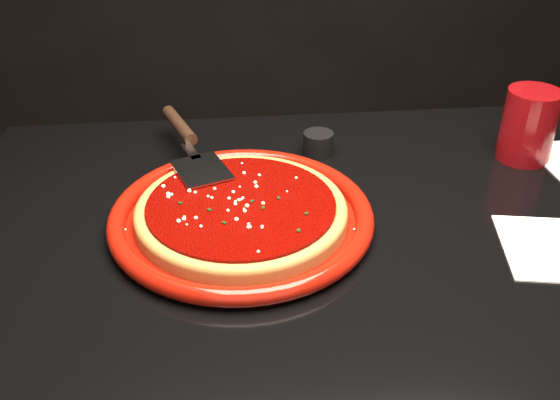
# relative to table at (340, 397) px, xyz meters

# --- Properties ---
(table) EXTENTS (1.20, 0.80, 0.75)m
(table) POSITION_rel_table_xyz_m (0.00, 0.00, 0.00)
(table) COLOR black
(table) RESTS_ON floor
(plate) EXTENTS (0.41, 0.41, 0.03)m
(plate) POSITION_rel_table_xyz_m (-0.16, 0.02, 0.39)
(plate) COLOR maroon
(plate) RESTS_ON table
(pizza_crust) EXTENTS (0.33, 0.33, 0.02)m
(pizza_crust) POSITION_rel_table_xyz_m (-0.16, 0.02, 0.39)
(pizza_crust) COLOR olive
(pizza_crust) RESTS_ON plate
(pizza_crust_rim) EXTENTS (0.33, 0.33, 0.02)m
(pizza_crust_rim) POSITION_rel_table_xyz_m (-0.16, 0.02, 0.40)
(pizza_crust_rim) COLOR olive
(pizza_crust_rim) RESTS_ON plate
(pizza_sauce) EXTENTS (0.29, 0.29, 0.01)m
(pizza_sauce) POSITION_rel_table_xyz_m (-0.16, 0.02, 0.41)
(pizza_sauce) COLOR #720400
(pizza_sauce) RESTS_ON plate
(parmesan_dusting) EXTENTS (0.27, 0.27, 0.01)m
(parmesan_dusting) POSITION_rel_table_xyz_m (-0.16, 0.02, 0.42)
(parmesan_dusting) COLOR beige
(parmesan_dusting) RESTS_ON plate
(basil_flecks) EXTENTS (0.25, 0.25, 0.00)m
(basil_flecks) POSITION_rel_table_xyz_m (-0.16, 0.02, 0.41)
(basil_flecks) COLOR black
(basil_flecks) RESTS_ON plate
(pizza_server) EXTENTS (0.20, 0.34, 0.02)m
(pizza_server) POSITION_rel_table_xyz_m (-0.24, 0.20, 0.42)
(pizza_server) COLOR #B5B7BD
(pizza_server) RESTS_ON plate
(cup) EXTENTS (0.10, 0.10, 0.13)m
(cup) POSITION_rel_table_xyz_m (0.34, 0.18, 0.44)
(cup) COLOR maroon
(cup) RESTS_ON table
(napkin_a) EXTENTS (0.18, 0.18, 0.00)m
(napkin_a) POSITION_rel_table_xyz_m (0.27, -0.09, 0.38)
(napkin_a) COLOR silver
(napkin_a) RESTS_ON table
(ramekin) EXTENTS (0.06, 0.06, 0.04)m
(ramekin) POSITION_rel_table_xyz_m (-0.02, 0.23, 0.40)
(ramekin) COLOR black
(ramekin) RESTS_ON table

